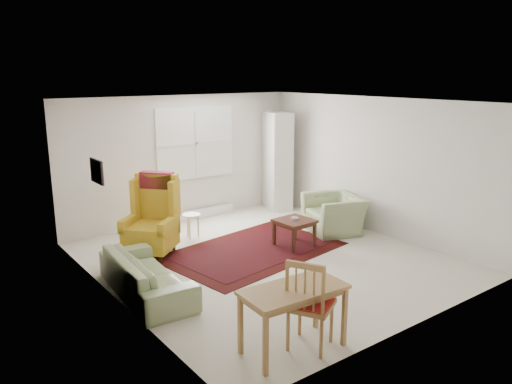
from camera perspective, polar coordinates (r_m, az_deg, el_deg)
room at (r=7.91m, az=0.49°, el=1.35°), size 5.04×5.54×2.51m
rug at (r=8.43m, az=-0.43°, el=-6.66°), size 3.16×2.29×0.03m
sofa at (r=6.92m, az=-12.48°, el=-8.37°), size 0.89×1.95×0.77m
armchair at (r=9.45m, az=8.92°, el=-2.07°), size 1.20×1.29×0.82m
wingback_chair at (r=8.26m, az=-12.05°, el=-2.67°), size 1.11×1.11×1.32m
coffee_table at (r=8.61m, az=4.40°, el=-4.67°), size 0.61×0.61×0.48m
stool at (r=9.11m, az=-7.35°, el=-3.84°), size 0.42×0.42×0.44m
cabinet at (r=10.86m, az=2.42°, el=3.58°), size 0.67×0.93×2.10m
desk at (r=5.51m, az=4.28°, el=-14.28°), size 1.16×0.63×0.72m
desk_chair at (r=5.51m, az=6.27°, el=-12.41°), size 0.62×0.62×1.05m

